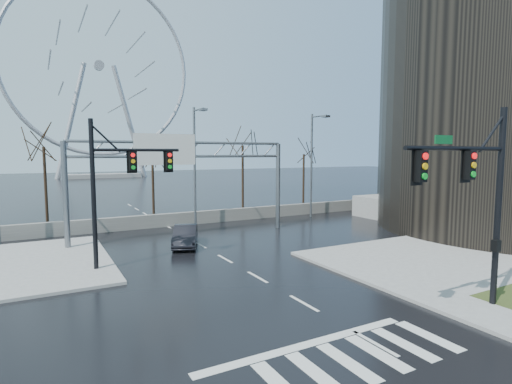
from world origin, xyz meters
TOP-DOWN VIEW (x-y plane):
  - ground at (0.00, 0.00)m, footprint 260.00×260.00m
  - sidewalk_right_ext at (10.00, 2.00)m, footprint 12.00×10.00m
  - sidewalk_far at (-11.00, 12.00)m, footprint 10.00×12.00m
  - tower_podium at (29.00, 8.00)m, footprint 22.00×18.00m
  - barrier_wall at (0.00, 20.00)m, footprint 52.00×0.50m
  - signal_mast_near at (5.14, -4.04)m, footprint 5.52×0.41m
  - signal_mast_far at (-5.87, 8.96)m, footprint 4.72×0.41m
  - sign_gantry at (-0.38, 14.96)m, footprint 16.36×0.40m
  - streetlight_mid at (2.00, 18.16)m, footprint 0.50×2.55m
  - streetlight_right at (14.00, 18.16)m, footprint 0.50×2.55m
  - tree_left at (-9.00, 23.50)m, footprint 3.75×3.75m
  - tree_center at (0.00, 24.50)m, footprint 3.25×3.25m
  - tree_right at (9.00, 23.50)m, footprint 3.90×3.90m
  - tree_far_right at (17.00, 24.00)m, footprint 3.40×3.40m
  - ferris_wheel at (5.00, 95.00)m, footprint 45.00×6.00m
  - car at (-0.99, 12.26)m, footprint 3.01×4.51m

SIDE VIEW (x-z plane):
  - ground at x=0.00m, z-range 0.00..0.00m
  - sidewalk_right_ext at x=10.00m, z-range 0.00..0.15m
  - sidewalk_far at x=-11.00m, z-range 0.00..0.15m
  - barrier_wall at x=0.00m, z-range 0.00..1.10m
  - car at x=-0.99m, z-range 0.00..1.41m
  - tower_podium at x=29.00m, z-range 0.00..2.00m
  - signal_mast_far at x=-5.87m, z-range 0.83..8.83m
  - signal_mast_near at x=5.14m, z-range 0.87..8.87m
  - tree_center at x=0.00m, z-range 1.92..8.42m
  - sign_gantry at x=-0.38m, z-range 1.38..8.98m
  - tree_far_right at x=17.00m, z-range 2.01..8.81m
  - streetlight_mid at x=2.00m, z-range 0.89..10.89m
  - streetlight_right at x=14.00m, z-range 0.89..10.89m
  - tree_left at x=-9.00m, z-range 2.23..9.73m
  - tree_right at x=9.00m, z-range 2.32..10.12m
  - ferris_wheel at x=5.00m, z-range 0.68..51.59m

